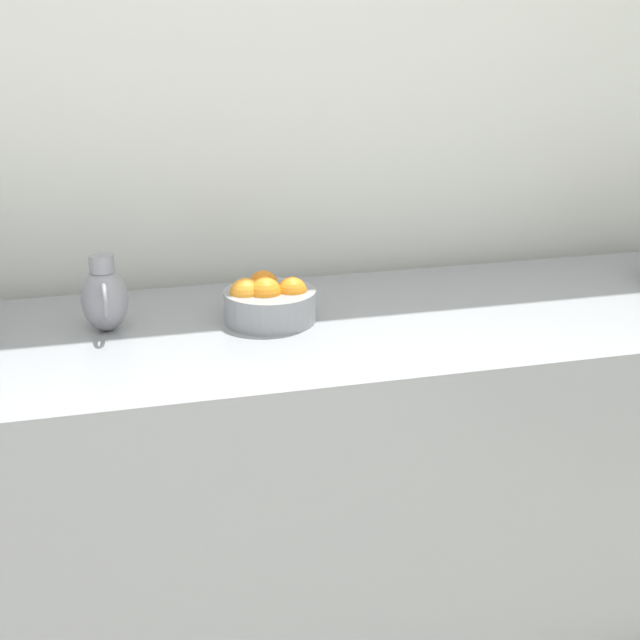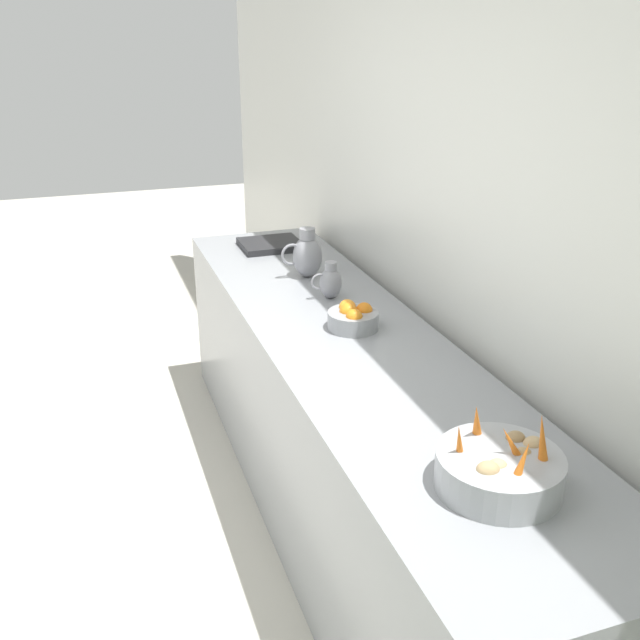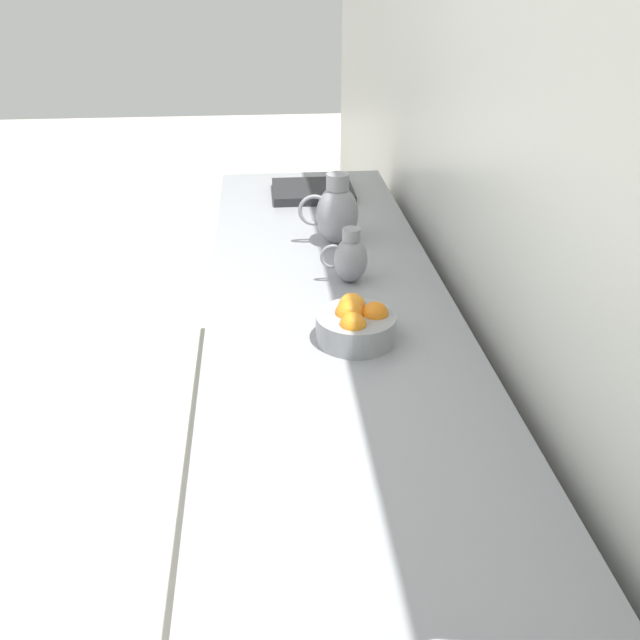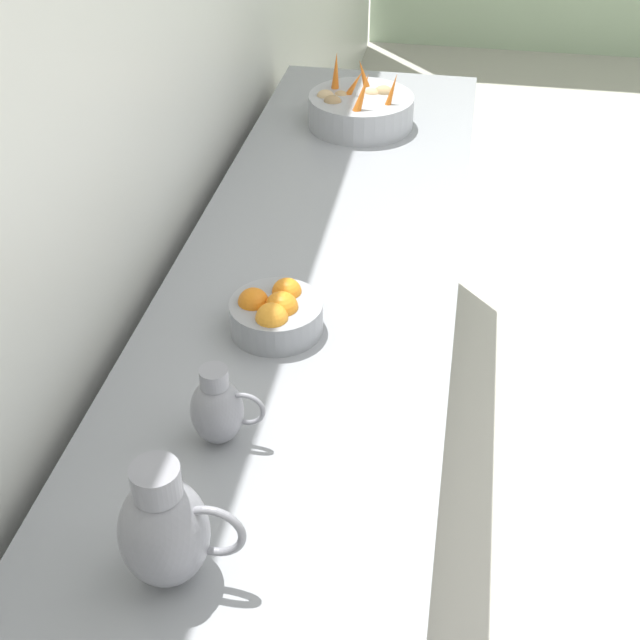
# 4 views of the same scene
# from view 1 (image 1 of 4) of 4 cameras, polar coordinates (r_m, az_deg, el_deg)

# --- Properties ---
(tile_wall_left) EXTENTS (0.10, 8.33, 3.00)m
(tile_wall_left) POSITION_cam_1_polar(r_m,az_deg,el_deg) (2.55, 7.03, 16.37)
(tile_wall_left) COLOR silver
(tile_wall_left) RESTS_ON ground_plane
(prep_counter) EXTENTS (0.74, 3.31, 0.93)m
(prep_counter) POSITION_cam_1_polar(r_m,az_deg,el_deg) (2.26, -1.54, -11.50)
(prep_counter) COLOR gray
(prep_counter) RESTS_ON ground_plane
(orange_bowl) EXTENTS (0.22, 0.22, 0.11)m
(orange_bowl) POSITION_cam_1_polar(r_m,az_deg,el_deg) (2.08, -3.33, 1.21)
(orange_bowl) COLOR gray
(orange_bowl) RESTS_ON prep_counter
(metal_pitcher_short) EXTENTS (0.15, 0.11, 0.18)m
(metal_pitcher_short) POSITION_cam_1_polar(r_m,az_deg,el_deg) (2.06, -13.71, 1.44)
(metal_pitcher_short) COLOR gray
(metal_pitcher_short) RESTS_ON prep_counter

